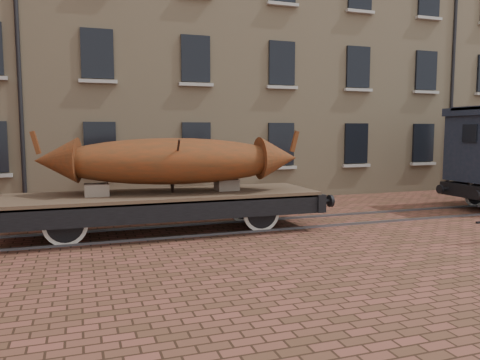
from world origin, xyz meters
name	(u,v)px	position (x,y,z in m)	size (l,w,h in m)	color
ground	(317,222)	(0.00, 0.00, 0.00)	(90.00, 90.00, 0.00)	#523322
warehouse_cream	(277,46)	(3.00, 9.99, 7.00)	(40.00, 10.19, 14.00)	tan
rail_track	(317,221)	(0.00, 0.00, 0.03)	(30.00, 1.52, 0.06)	#59595E
flatcar_wagon	(165,201)	(-4.59, 0.00, 0.86)	(9.19, 2.49, 1.39)	brown
iron_boat	(172,161)	(-4.38, 0.00, 1.94)	(6.99, 2.77, 1.66)	maroon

